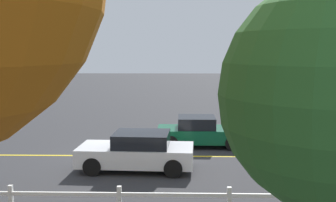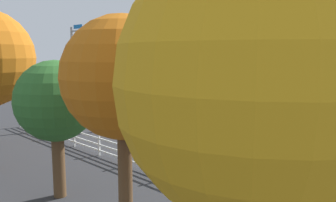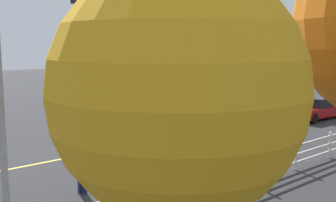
# 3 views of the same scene
# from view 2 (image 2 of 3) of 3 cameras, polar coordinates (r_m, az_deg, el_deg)

# --- Properties ---
(ground_plane) EXTENTS (120.00, 120.00, 0.00)m
(ground_plane) POSITION_cam_2_polar(r_m,az_deg,el_deg) (24.28, 2.34, -5.30)
(ground_plane) COLOR #2D2D30
(lane_center_stripe) EXTENTS (28.00, 0.16, 0.01)m
(lane_center_stripe) POSITION_cam_2_polar(r_m,az_deg,el_deg) (21.89, 10.20, -6.89)
(lane_center_stripe) COLOR gold
(lane_center_stripe) RESTS_ON ground_plane
(signal_assembly) EXTENTS (6.70, 0.38, 7.59)m
(signal_assembly) POSITION_cam_2_polar(r_m,az_deg,el_deg) (24.87, -13.57, 7.11)
(signal_assembly) COLOR gray
(signal_assembly) RESTS_ON ground_plane
(car_0) EXTENTS (4.80, 1.97, 1.34)m
(car_0) POSITION_cam_2_polar(r_m,az_deg,el_deg) (18.24, 15.91, -7.97)
(car_0) COLOR silver
(car_0) RESTS_ON ground_plane
(car_1) EXTENTS (3.95, 1.96, 1.34)m
(car_1) POSITION_cam_2_polar(r_m,az_deg,el_deg) (23.94, 10.38, -4.04)
(car_1) COLOR #0C4C2D
(car_1) RESTS_ON ground_plane
(car_2) EXTENTS (4.23, 2.13, 1.38)m
(car_2) POSITION_cam_2_polar(r_m,az_deg,el_deg) (22.56, -0.35, -4.57)
(car_2) COLOR silver
(car_2) RESTS_ON ground_plane
(car_4) EXTENTS (4.15, 2.18, 1.29)m
(car_4) POSITION_cam_2_polar(r_m,az_deg,el_deg) (20.81, 25.95, -6.55)
(car_4) COLOR slate
(car_4) RESTS_ON ground_plane
(pedestrian) EXTENTS (0.37, 0.46, 1.69)m
(pedestrian) POSITION_cam_2_polar(r_m,az_deg,el_deg) (24.80, -11.92, -2.99)
(pedestrian) COLOR #191E3F
(pedestrian) RESTS_ON ground_plane
(white_rail_fence) EXTENTS (26.10, 0.10, 1.15)m
(white_rail_fence) POSITION_cam_2_polar(r_m,az_deg,el_deg) (17.20, -6.47, -8.87)
(white_rail_fence) COLOR white
(white_rail_fence) RESTS_ON ground_plane
(tree_0) EXTENTS (4.70, 4.70, 7.45)m
(tree_0) POSITION_cam_2_polar(r_m,az_deg,el_deg) (5.81, 14.38, 2.95)
(tree_0) COLOR brown
(tree_0) RESTS_ON ground_plane
(tree_1) EXTENTS (3.09, 3.09, 5.34)m
(tree_1) POSITION_cam_2_polar(r_m,az_deg,el_deg) (13.59, -18.20, -0.16)
(tree_1) COLOR brown
(tree_1) RESTS_ON ground_plane
(tree_4) EXTENTS (3.46, 3.46, 6.65)m
(tree_4) POSITION_cam_2_polar(r_m,az_deg,el_deg) (9.52, -7.44, 3.70)
(tree_4) COLOR brown
(tree_4) RESTS_ON ground_plane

